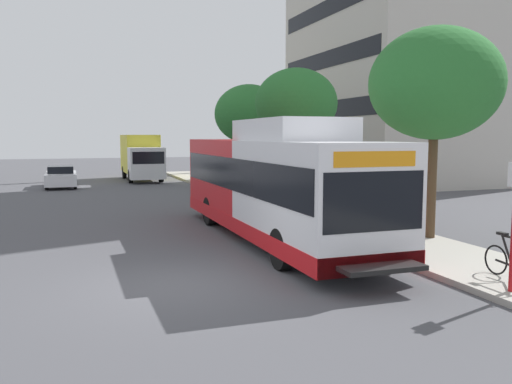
{
  "coord_description": "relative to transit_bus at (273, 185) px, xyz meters",
  "views": [
    {
      "loc": [
        -2.11,
        -11.02,
        3.19
      ],
      "look_at": [
        2.87,
        3.08,
        1.6
      ],
      "focal_mm": 37.23,
      "sensor_mm": 36.0,
      "label": 1
    }
  ],
  "objects": [
    {
      "name": "street_tree_mid_block",
      "position": [
        4.19,
        7.81,
        2.96
      ],
      "size": [
        3.82,
        3.82,
        6.16
      ],
      "color": "#4C3823",
      "rests_on": "sidewalk_curb"
    },
    {
      "name": "sidewalk_curb",
      "position": [
        3.26,
        2.0,
        -1.63
      ],
      "size": [
        3.0,
        56.0,
        0.14
      ],
      "primitive_type": "cube",
      "color": "#A8A399",
      "rests_on": "ground"
    },
    {
      "name": "transit_bus",
      "position": [
        0.0,
        0.0,
        0.0
      ],
      "size": [
        2.58,
        12.25,
        3.65
      ],
      "color": "white",
      "rests_on": "ground"
    },
    {
      "name": "box_truck_background",
      "position": [
        -0.93,
        23.69,
        0.04
      ],
      "size": [
        2.32,
        7.01,
        3.25
      ],
      "color": "silver",
      "rests_on": "ground"
    },
    {
      "name": "parked_car_far_lane",
      "position": [
        -6.35,
        19.96,
        -1.04
      ],
      "size": [
        1.8,
        4.5,
        1.33
      ],
      "color": "silver",
      "rests_on": "ground"
    },
    {
      "name": "ground_plane",
      "position": [
        -3.74,
        4.0,
        -1.7
      ],
      "size": [
        120.0,
        120.0,
        0.0
      ],
      "primitive_type": "plane",
      "color": "#4C4C51"
    },
    {
      "name": "street_tree_near_stop",
      "position": [
        4.34,
        -1.92,
        2.99
      ],
      "size": [
        3.86,
        3.86,
        6.21
      ],
      "color": "#4C3823",
      "rests_on": "sidewalk_curb"
    },
    {
      "name": "lattice_comm_tower",
      "position": [
        17.99,
        32.15,
        8.91
      ],
      "size": [
        1.1,
        1.1,
        31.66
      ],
      "color": "#B7B7BC",
      "rests_on": "ground"
    },
    {
      "name": "street_tree_far_block",
      "position": [
        4.4,
        15.24,
        2.76
      ],
      "size": [
        4.13,
        4.13,
        6.09
      ],
      "color": "#4C3823",
      "rests_on": "sidewalk_curb"
    }
  ]
}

